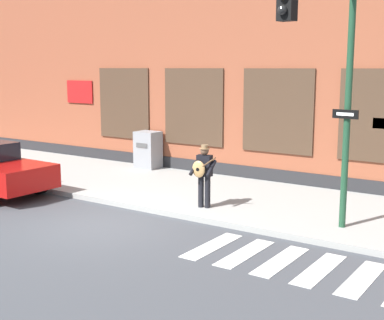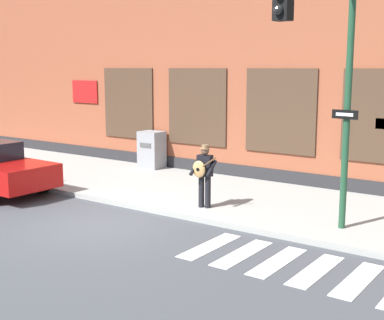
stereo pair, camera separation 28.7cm
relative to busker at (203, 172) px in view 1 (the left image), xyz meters
name	(u,v)px [view 1 (the left image)]	position (x,y,z in m)	size (l,w,h in m)	color
ground_plane	(101,226)	(-1.42, -2.35, -1.09)	(160.00, 160.00, 0.00)	#424449
sidewalk	(193,192)	(-1.42, 1.60, -1.01)	(28.00, 4.83, 0.15)	#9E9E99
building_backdrop	(262,78)	(-1.42, 6.01, 2.29)	(28.00, 4.06, 6.76)	brown
crosswalk	(320,269)	(3.99, -2.11, -1.08)	(5.20, 1.90, 0.01)	silver
busker	(203,172)	(0.00, 0.00, 0.00)	(0.74, 0.58, 1.65)	black
traffic_light	(326,65)	(3.46, -0.81, 2.73)	(0.71, 3.17, 5.30)	#1E472D
utility_box	(148,150)	(-4.72, 3.56, -0.27)	(0.83, 0.72, 1.33)	gray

